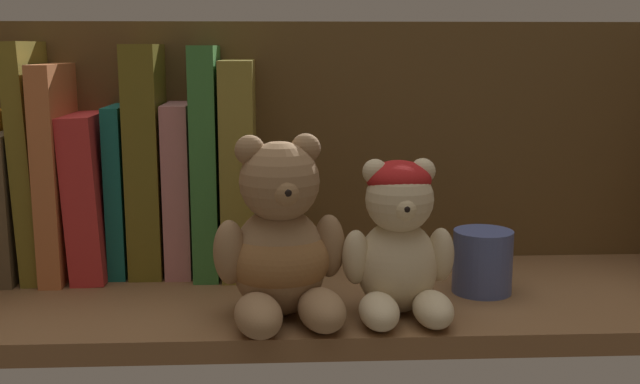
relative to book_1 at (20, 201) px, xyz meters
The scene contains 14 objects.
shelf_board 34.48cm from the book_1, 16.03° to the right, with size 75.95×24.28×2.00cm, color brown.
shelf_back_panel 32.61cm from the book_1, ahead, with size 78.35×1.20×28.12cm, color brown.
book_1 is the anchor object (origin of this frame).
book_2 4.98cm from the book_1, ahead, with size 1.94×13.17×23.98cm, color olive.
book_3 5.75cm from the book_1, ahead, with size 2.27×14.61×21.81cm, color #C66F3D.
book_4 7.83cm from the book_1, ahead, with size 3.33×13.49×16.79cm, color red.
book_5 10.73cm from the book_1, ahead, with size 1.76×9.78×17.55cm, color #145E55.
book_6 14.22cm from the book_1, ahead, with size 3.36×10.21×23.73cm, color brown.
book_7 16.92cm from the book_1, ahead, with size 2.65×10.33×17.76cm, color tan.
book_8 20.25cm from the book_1, ahead, with size 2.55×12.56×23.61cm, color #377B36.
book_9 23.35cm from the book_1, ahead, with size 3.35×13.08×22.16cm, color olive.
teddy_bear_larger 31.57cm from the book_1, 30.07° to the right, with size 12.00×12.85×16.14cm.
teddy_bear_smaller 40.87cm from the book_1, 22.56° to the right, with size 10.17×10.34×13.93cm.
pillar_candle 48.05cm from the book_1, 11.90° to the right, with size 5.74×5.74×6.13cm, color #4C5B99.
Camera 1 is at (-4.69, -71.58, 25.55)cm, focal length 43.24 mm.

